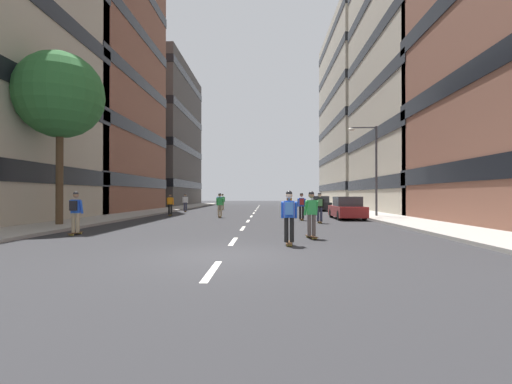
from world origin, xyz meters
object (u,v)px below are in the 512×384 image
at_px(skater_2, 220,204).
at_px(skater_7, 311,212).
at_px(skater_5, 185,202).
at_px(skater_6, 170,203).
at_px(skater_4, 75,210).
at_px(skater_0, 289,201).
at_px(skater_1, 223,201).
at_px(streetlamp_right, 371,161).
at_px(skater_3, 219,201).
at_px(parked_car_mid, 347,209).
at_px(street_tree_near, 60,96).
at_px(skater_9, 302,205).
at_px(skater_10, 289,214).
at_px(parked_car_near, 320,204).
at_px(skater_8, 320,206).

relative_size(skater_2, skater_7, 1.00).
bearing_deg(skater_5, skater_6, -87.01).
bearing_deg(skater_4, skater_7, -5.68).
bearing_deg(skater_5, skater_4, -89.70).
height_order(skater_0, skater_1, same).
bearing_deg(streetlamp_right, skater_5, 150.97).
height_order(skater_3, skater_5, same).
distance_m(skater_5, skater_7, 23.64).
bearing_deg(skater_6, skater_3, 72.94).
xyz_separation_m(skater_0, skater_3, (-7.16, -0.02, 0.00)).
xyz_separation_m(parked_car_mid, skater_3, (-10.32, 12.27, 0.32)).
distance_m(street_tree_near, skater_5, 18.11).
height_order(skater_5, skater_9, same).
distance_m(skater_4, skater_6, 13.74).
bearing_deg(skater_10, skater_6, 116.67).
bearing_deg(parked_car_near, skater_4, -119.89).
height_order(street_tree_near, skater_8, street_tree_near).
bearing_deg(streetlamp_right, skater_8, -129.67).
bearing_deg(skater_3, skater_5, -148.35).
distance_m(skater_6, skater_9, 10.94).
bearing_deg(skater_2, parked_car_mid, -9.03).
bearing_deg(parked_car_mid, skater_4, -142.29).
height_order(parked_car_mid, skater_1, skater_1).
relative_size(skater_4, skater_5, 1.00).
bearing_deg(skater_7, skater_10, -117.05).
bearing_deg(skater_5, streetlamp_right, -29.03).
height_order(parked_car_near, skater_1, skater_1).
relative_size(parked_car_near, skater_4, 2.47).
bearing_deg(skater_4, skater_8, 31.14).
height_order(skater_6, skater_8, same).
height_order(parked_car_near, skater_5, skater_5).
height_order(streetlamp_right, skater_3, streetlamp_right).
bearing_deg(street_tree_near, skater_10, -29.78).
bearing_deg(skater_7, skater_2, 111.92).
distance_m(skater_1, skater_2, 13.57).
xyz_separation_m(parked_car_near, skater_9, (-3.20, -14.17, 0.32)).
relative_size(parked_car_near, streetlamp_right, 0.68).
distance_m(skater_0, skater_7, 23.50).
distance_m(skater_6, skater_8, 12.83).
bearing_deg(skater_7, skater_6, 122.24).
relative_size(parked_car_mid, skater_7, 2.47).
bearing_deg(skater_7, skater_9, 86.72).
height_order(streetlamp_right, skater_5, streetlamp_right).
relative_size(skater_4, skater_7, 1.00).
bearing_deg(parked_car_near, skater_7, -98.90).
height_order(streetlamp_right, skater_4, streetlamp_right).
xyz_separation_m(parked_car_mid, skater_4, (-13.27, -10.26, 0.32)).
xyz_separation_m(skater_7, skater_8, (1.39, 7.53, 0.03)).
xyz_separation_m(skater_4, skater_7, (9.51, -0.95, -0.03)).
xyz_separation_m(parked_car_near, skater_0, (-3.16, -0.54, 0.32)).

